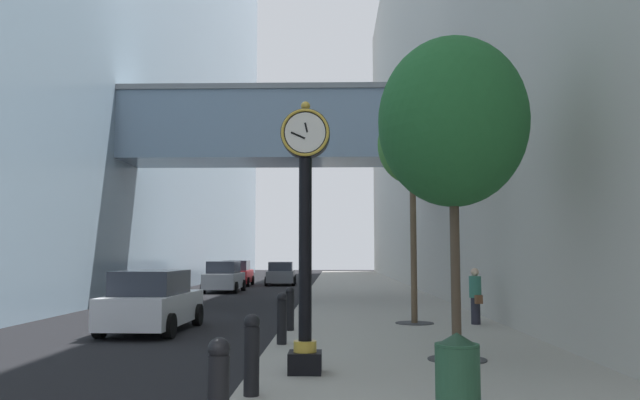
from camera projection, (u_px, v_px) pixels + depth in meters
name	position (u px, v px, depth m)	size (l,w,h in m)	color
ground_plane	(306.00, 297.00, 30.60)	(110.00, 110.00, 0.00)	black
sidewalk_right	(365.00, 292.00, 33.52)	(6.19, 80.00, 0.14)	#9E998E
building_block_left	(91.00, 1.00, 35.32)	(23.60, 80.00, 33.38)	#849EB2
building_block_right	(498.00, 38.00, 34.61)	(9.00, 80.00, 28.53)	#B7B2A8
street_clock	(305.00, 221.00, 10.41)	(0.84, 0.55, 4.60)	black
bollard_nearest	(218.00, 392.00, 6.15)	(0.23, 0.23, 1.13)	black
bollard_second	(252.00, 353.00, 8.61)	(0.23, 0.23, 1.13)	black
bollard_fourth	(282.00, 317.00, 13.54)	(0.23, 0.23, 1.13)	black
bollard_fifth	(290.00, 307.00, 16.00)	(0.23, 0.23, 1.13)	black
street_tree_near	(453.00, 123.00, 11.88)	(2.87, 2.87, 6.18)	#333335
street_tree_mid_near	(412.00, 147.00, 18.05)	(2.03, 2.03, 6.36)	#333335
trash_bin	(458.00, 377.00, 7.17)	(0.53, 0.53, 1.05)	#234C33
pedestrian_walking	(475.00, 295.00, 17.42)	(0.40, 0.49, 1.58)	#23232D
car_white_near	(153.00, 302.00, 16.87)	(2.07, 4.31, 1.67)	silver
car_silver_mid	(224.00, 277.00, 34.72)	(2.01, 4.05, 1.73)	#B7BABF
car_grey_far	(281.00, 274.00, 42.91)	(2.18, 4.43, 1.61)	slate
car_red_trailing	(237.00, 274.00, 41.50)	(2.13, 4.49, 1.72)	#AD191E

